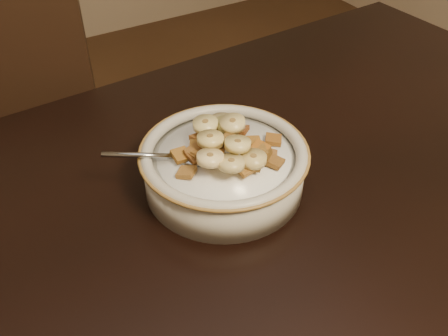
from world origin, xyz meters
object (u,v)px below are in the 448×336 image
cereal_bowl (224,172)px  spoon (198,157)px  table (239,288)px  chair (35,211)px

cereal_bowl → spoon: spoon is taller
cereal_bowl → spoon: bearing=159.0°
cereal_bowl → spoon: 0.04m
table → cereal_bowl: bearing=62.7°
chair → table: bearing=-56.4°
chair → cereal_bowl: chair is taller
chair → spoon: (0.18, -0.38, 0.33)m
table → spoon: bearing=75.2°
table → chair: bearing=102.5°
table → chair: 0.61m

